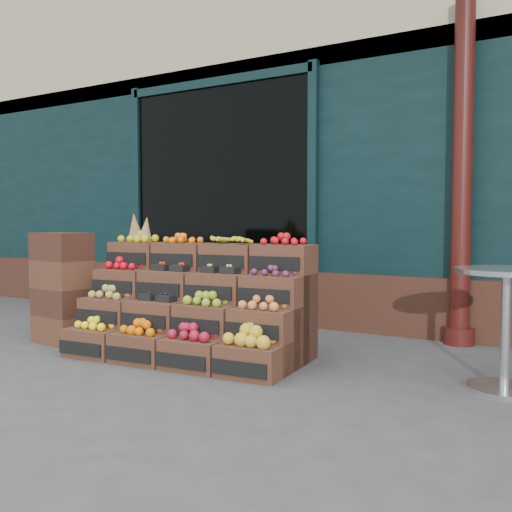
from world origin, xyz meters
The scene contains 6 objects.
ground centered at (0.00, 0.00, 0.00)m, with size 60.00×60.00×0.00m, color #3D3D3F.
shop_facade centered at (0.00, 5.11, 2.40)m, with size 12.00×6.24×4.80m.
crate_display centered at (-0.66, 0.43, 0.38)m, with size 2.02×1.10×1.23m.
spare_crates centered at (-2.04, 0.22, 0.52)m, with size 0.56×0.41×1.04m.
bistro_table centered at (1.77, 0.65, 0.52)m, with size 0.66×0.66×0.83m.
shopkeeper centered at (-1.56, 2.97, 0.94)m, with size 0.68×0.45×1.87m, color #164E2A.
Camera 1 is at (2.26, -3.44, 1.13)m, focal length 40.00 mm.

